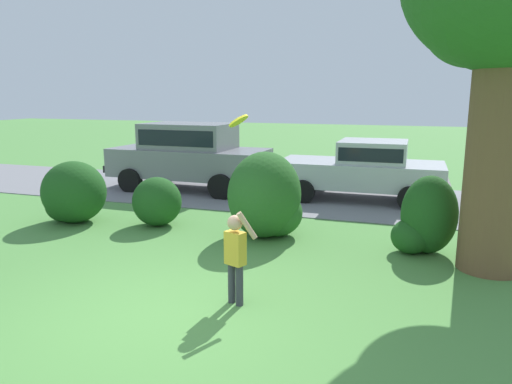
% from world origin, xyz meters
% --- Properties ---
extents(ground_plane, '(80.00, 80.00, 0.00)m').
position_xyz_m(ground_plane, '(0.00, 0.00, 0.00)').
color(ground_plane, '#518E42').
extents(driveway_strip, '(28.00, 4.40, 0.02)m').
position_xyz_m(driveway_strip, '(0.00, 7.57, 0.01)').
color(driveway_strip, slate).
rests_on(driveway_strip, ground).
extents(shrub_near_tree, '(1.36, 1.32, 1.33)m').
position_xyz_m(shrub_near_tree, '(-4.04, 3.44, 0.62)').
color(shrub_near_tree, '#1E511C').
rests_on(shrub_near_tree, ground).
extents(shrub_centre_left, '(1.04, 0.99, 1.03)m').
position_xyz_m(shrub_centre_left, '(-2.17, 3.78, 0.52)').
color(shrub_centre_left, '#1E511C').
rests_on(shrub_centre_left, ground).
extents(shrub_centre, '(1.42, 1.64, 1.66)m').
position_xyz_m(shrub_centre, '(0.24, 3.78, 0.75)').
color(shrub_centre, '#286023').
rests_on(shrub_centre, ground).
extents(shrub_centre_right, '(1.09, 0.91, 1.37)m').
position_xyz_m(shrub_centre_right, '(3.15, 3.70, 0.61)').
color(shrub_centre_right, '#1E511C').
rests_on(shrub_centre_right, ground).
extents(parked_sedan, '(4.41, 2.11, 1.56)m').
position_xyz_m(parked_sedan, '(1.64, 7.78, 0.85)').
color(parked_sedan, silver).
rests_on(parked_sedan, ground).
extents(parked_suv, '(4.73, 2.16, 1.92)m').
position_xyz_m(parked_suv, '(-3.28, 7.54, 1.08)').
color(parked_suv, gray).
rests_on(parked_suv, ground).
extents(child_thrower, '(0.48, 0.25, 1.29)m').
position_xyz_m(child_thrower, '(0.79, 0.69, 0.72)').
color(child_thrower, '#383842').
rests_on(child_thrower, ground).
extents(frisbee, '(0.26, 0.28, 0.19)m').
position_xyz_m(frisbee, '(0.73, 0.99, 2.39)').
color(frisbee, yellow).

